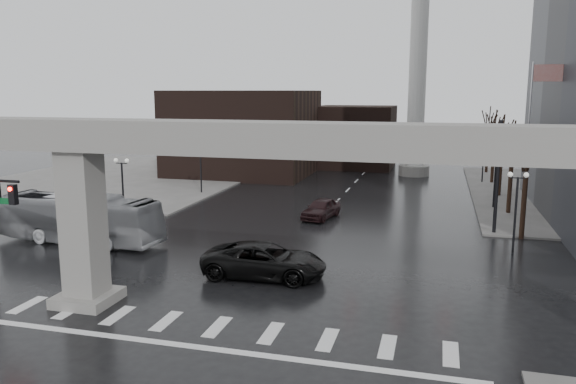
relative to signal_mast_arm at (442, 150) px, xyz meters
name	(u,v)px	position (x,y,z in m)	size (l,w,h in m)	color
ground	(226,318)	(-8.99, -18.80, -5.83)	(160.00, 160.00, 0.00)	black
sidewalk_nw	(131,176)	(-34.99, 17.20, -5.75)	(28.00, 36.00, 0.15)	slate
elevated_guideway	(251,165)	(-7.73, -18.80, 1.05)	(48.00, 2.60, 8.70)	gray
building_far_left	(244,133)	(-22.99, 23.20, -0.83)	(16.00, 14.00, 10.00)	black
building_far_mid	(355,137)	(-10.99, 33.20, -1.83)	(10.00, 10.00, 8.00)	black
smokestack	(418,61)	(-2.99, 27.20, 7.52)	(3.60, 3.60, 30.00)	silver
signal_mast_arm	(442,150)	(0.00, 0.00, 0.00)	(12.12, 0.43, 8.00)	black
flagpole_assembly	(533,125)	(6.30, 3.20, 1.70)	(2.06, 0.12, 12.00)	silver
lamp_right_0	(516,199)	(4.51, -4.80, -2.36)	(1.22, 0.32, 5.11)	black
lamp_right_1	(496,169)	(4.51, 9.20, -2.36)	(1.22, 0.32, 5.11)	black
lamp_right_2	(484,152)	(4.51, 23.20, -2.36)	(1.22, 0.32, 5.11)	black
lamp_left_0	(122,181)	(-22.49, -4.80, -2.36)	(1.22, 0.32, 5.11)	black
lamp_left_1	(201,159)	(-22.49, 9.20, -2.36)	(1.22, 0.32, 5.11)	black
lamp_left_2	(248,145)	(-22.49, 23.20, -2.36)	(1.22, 0.32, 5.11)	black
tree_right_0	(525,199)	(5.54, -0.78, -3.04)	(1.09, 1.58, 7.50)	black
tree_right_1	(511,180)	(5.54, 7.22, -2.98)	(1.09, 1.61, 7.67)	black
tree_right_2	(501,166)	(5.54, 15.22, -2.91)	(1.10, 1.63, 7.85)	black
tree_right_3	(494,156)	(5.54, 23.22, -2.85)	(1.11, 1.66, 8.02)	black
tree_right_4	(488,149)	(5.54, 31.22, -2.79)	(1.12, 1.69, 8.19)	black
pickup_truck	(264,261)	(-9.01, -13.02, -4.90)	(3.07, 6.66, 1.85)	black
city_bus	(79,219)	(-22.95, -9.50, -4.21)	(2.72, 11.63, 3.24)	#A8A9AD
far_car	(321,208)	(-8.97, 1.75, -5.04)	(1.87, 4.65, 1.58)	black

